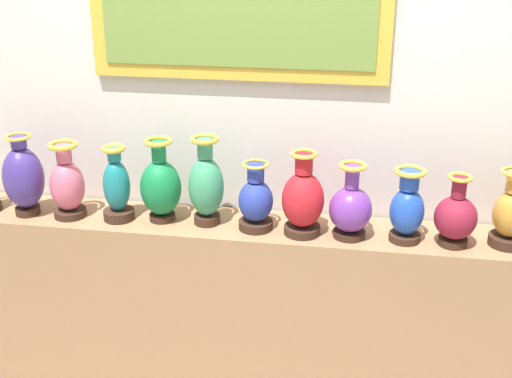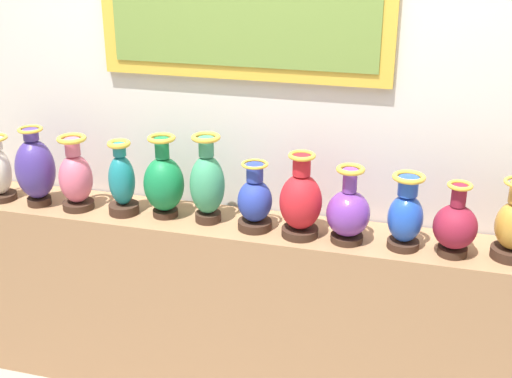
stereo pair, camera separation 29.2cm
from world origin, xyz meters
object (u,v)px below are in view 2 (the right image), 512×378
object	(u,v)px
vase_cobalt	(255,201)
vase_burgundy	(455,226)
vase_jade	(207,183)
vase_violet	(348,212)
vase_sapphire	(406,215)
vase_indigo	(35,169)
vase_crimson	(301,202)
vase_emerald	(164,182)
vase_teal	(122,182)
vase_rose	(76,177)

from	to	relation	value
vase_cobalt	vase_burgundy	size ratio (longest dim) A/B	0.99
vase_jade	vase_violet	distance (m)	0.64
vase_cobalt	vase_sapphire	world-z (taller)	vase_sapphire
vase_indigo	vase_crimson	world-z (taller)	vase_indigo
vase_emerald	vase_sapphire	distance (m)	1.08
vase_indigo	vase_burgundy	xyz separation A→B (m)	(1.91, -0.00, -0.05)
vase_teal	vase_emerald	bearing A→B (deg)	6.93
vase_indigo	vase_emerald	world-z (taller)	vase_emerald
vase_cobalt	vase_burgundy	world-z (taller)	vase_burgundy
vase_crimson	vase_violet	bearing A→B (deg)	0.31
vase_crimson	vase_burgundy	bearing A→B (deg)	-0.44
vase_crimson	vase_jade	bearing A→B (deg)	175.02
vase_jade	vase_violet	size ratio (longest dim) A/B	1.21
vase_teal	vase_jade	distance (m)	0.41
vase_teal	vase_emerald	world-z (taller)	vase_emerald
vase_violet	vase_burgundy	distance (m)	0.43
vase_indigo	vase_jade	world-z (taller)	vase_jade
vase_rose	vase_cobalt	xyz separation A→B (m)	(0.87, 0.01, -0.03)
vase_sapphire	vase_rose	bearing A→B (deg)	179.86
vase_rose	vase_cobalt	world-z (taller)	vase_rose
vase_indigo	vase_teal	xyz separation A→B (m)	(0.44, 0.01, -0.03)
vase_indigo	vase_emerald	xyz separation A→B (m)	(0.64, 0.04, -0.02)
vase_teal	vase_burgundy	distance (m)	1.48
vase_indigo	vase_crimson	size ratio (longest dim) A/B	1.02
vase_teal	vase_sapphire	size ratio (longest dim) A/B	1.08
vase_jade	vase_sapphire	bearing A→B (deg)	-2.19
vase_rose	vase_sapphire	bearing A→B (deg)	-0.14
vase_rose	vase_violet	bearing A→B (deg)	-0.31
vase_indigo	vase_violet	size ratio (longest dim) A/B	1.14
vase_rose	vase_teal	bearing A→B (deg)	1.49
vase_emerald	vase_burgundy	world-z (taller)	vase_emerald
vase_indigo	vase_rose	distance (m)	0.21
vase_rose	vase_violet	size ratio (longest dim) A/B	1.06
vase_burgundy	vase_emerald	bearing A→B (deg)	178.07
vase_teal	vase_cobalt	bearing A→B (deg)	0.25
vase_rose	vase_burgundy	size ratio (longest dim) A/B	1.14
vase_crimson	vase_violet	xyz separation A→B (m)	(0.20, 0.00, -0.02)
vase_burgundy	vase_rose	bearing A→B (deg)	179.57
vase_sapphire	vase_indigo	bearing A→B (deg)	-179.83
vase_cobalt	vase_teal	bearing A→B (deg)	-179.75
vase_teal	vase_sapphire	distance (m)	1.28
vase_crimson	vase_indigo	bearing A→B (deg)	-179.97
vase_jade	vase_rose	bearing A→B (deg)	-177.34
vase_cobalt	vase_indigo	bearing A→B (deg)	-179.06
vase_jade	vase_violet	xyz separation A→B (m)	(0.64, -0.04, -0.05)
vase_jade	vase_burgundy	xyz separation A→B (m)	(1.07, -0.04, -0.06)
vase_violet	vase_indigo	bearing A→B (deg)	-179.93
vase_crimson	vase_burgundy	size ratio (longest dim) A/B	1.20
vase_jade	vase_sapphire	size ratio (longest dim) A/B	1.25
vase_emerald	vase_violet	size ratio (longest dim) A/B	1.15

